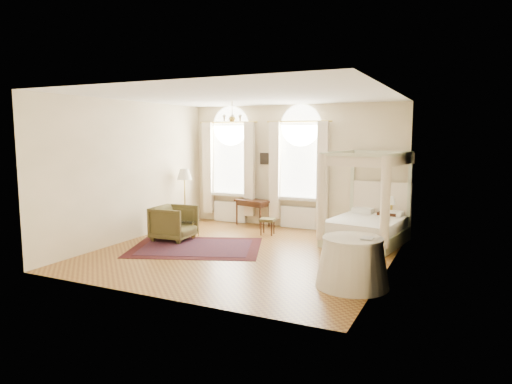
% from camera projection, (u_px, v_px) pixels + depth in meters
% --- Properties ---
extents(ground, '(6.00, 6.00, 0.00)m').
position_uv_depth(ground, '(243.00, 252.00, 9.78)').
color(ground, olive).
rests_on(ground, ground).
extents(room_walls, '(6.00, 6.00, 6.00)m').
position_uv_depth(room_walls, '(243.00, 160.00, 9.53)').
color(room_walls, '#FFE9C2').
rests_on(room_walls, ground).
extents(window_left, '(1.62, 0.27, 3.29)m').
position_uv_depth(window_left, '(229.00, 171.00, 12.98)').
color(window_left, white).
rests_on(window_left, room_walls).
extents(window_right, '(1.62, 0.27, 3.29)m').
position_uv_depth(window_right, '(299.00, 173.00, 12.09)').
color(window_right, white).
rests_on(window_right, room_walls).
extents(chandelier, '(0.51, 0.45, 0.50)m').
position_uv_depth(chandelier, '(232.00, 118.00, 10.87)').
color(chandelier, gold).
rests_on(chandelier, room_walls).
extents(wall_pictures, '(2.54, 0.03, 0.39)m').
position_uv_depth(wall_pictures, '(296.00, 158.00, 12.17)').
color(wall_pictures, black).
rests_on(wall_pictures, room_walls).
extents(canopy_bed, '(1.86, 2.17, 2.12)m').
position_uv_depth(canopy_bed, '(366.00, 223.00, 10.52)').
color(canopy_bed, beige).
rests_on(canopy_bed, ground).
extents(nightstand, '(0.51, 0.47, 0.65)m').
position_uv_depth(nightstand, '(388.00, 225.00, 11.07)').
color(nightstand, '#381B0F').
rests_on(nightstand, ground).
extents(nightstand_lamp, '(0.26, 0.26, 0.38)m').
position_uv_depth(nightstand_lamp, '(390.00, 201.00, 11.05)').
color(nightstand_lamp, gold).
rests_on(nightstand_lamp, nightstand).
extents(writing_desk, '(1.06, 0.72, 0.72)m').
position_uv_depth(writing_desk, '(253.00, 204.00, 12.58)').
color(writing_desk, '#381B0F').
rests_on(writing_desk, ground).
extents(laptop, '(0.34, 0.29, 0.02)m').
position_uv_depth(laptop, '(249.00, 199.00, 12.74)').
color(laptop, black).
rests_on(laptop, writing_desk).
extents(stool, '(0.42, 0.42, 0.41)m').
position_uv_depth(stool, '(268.00, 221.00, 11.47)').
color(stool, '#473E1E').
rests_on(stool, ground).
extents(armchair, '(0.97, 0.94, 0.83)m').
position_uv_depth(armchair, '(174.00, 223.00, 10.89)').
color(armchair, '#4B4220').
rests_on(armchair, ground).
extents(coffee_table, '(0.65, 0.50, 0.41)m').
position_uv_depth(coffee_table, '(186.00, 222.00, 11.21)').
color(coffee_table, silver).
rests_on(coffee_table, ground).
extents(floor_lamp, '(0.41, 0.41, 1.59)m').
position_uv_depth(floor_lamp, '(184.00, 177.00, 12.36)').
color(floor_lamp, gold).
rests_on(floor_lamp, ground).
extents(oriental_rug, '(3.39, 2.93, 0.01)m').
position_uv_depth(oriental_rug, '(196.00, 247.00, 10.20)').
color(oriental_rug, '#410F12').
rests_on(oriental_rug, ground).
extents(side_table, '(1.22, 1.22, 0.83)m').
position_uv_depth(side_table, '(352.00, 262.00, 7.56)').
color(side_table, '#EEE5CF').
rests_on(side_table, ground).
extents(book, '(0.19, 0.25, 0.02)m').
position_uv_depth(book, '(361.00, 238.00, 7.44)').
color(book, black).
rests_on(book, side_table).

